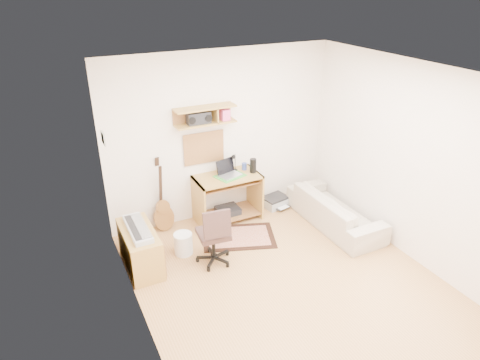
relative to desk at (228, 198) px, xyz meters
name	(u,v)px	position (x,y,z in m)	size (l,w,h in m)	color
floor	(287,281)	(0.03, -1.73, -0.38)	(3.60, 4.00, 0.01)	tan
ceiling	(299,75)	(0.03, -1.73, 2.23)	(3.60, 4.00, 0.01)	white
back_wall	(221,136)	(0.03, 0.28, 0.93)	(3.60, 0.01, 2.60)	white
left_wall	(135,227)	(-1.77, -1.73, 0.93)	(0.01, 4.00, 2.60)	white
right_wall	(409,162)	(1.84, -1.73, 0.93)	(0.01, 4.00, 2.60)	white
wall_shelf	(205,116)	(-0.27, 0.15, 1.32)	(0.90, 0.25, 0.26)	#B88C41
cork_board	(204,148)	(-0.27, 0.25, 0.79)	(0.64, 0.03, 0.49)	tan
wall_photo	(103,138)	(-1.75, -0.23, 1.34)	(0.02, 0.20, 0.15)	#4C8CBF
desk	(228,198)	(0.00, 0.00, 0.00)	(1.00, 0.55, 0.75)	#B88C41
laptop	(230,169)	(0.04, -0.02, 0.50)	(0.32, 0.32, 0.25)	silver
speaker	(253,166)	(0.41, -0.05, 0.49)	(0.10, 0.10, 0.22)	black
desk_lamp	(235,162)	(0.20, 0.14, 0.52)	(0.09, 0.09, 0.28)	black
pencil_cup	(244,166)	(0.34, 0.10, 0.43)	(0.08, 0.08, 0.11)	#304391
boombox	(199,118)	(-0.37, 0.15, 1.30)	(0.34, 0.15, 0.17)	black
rug	(239,237)	(-0.08, -0.56, -0.37)	(1.05, 0.70, 0.01)	#D2AF8D
task_chair	(213,234)	(-0.64, -0.94, 0.07)	(0.45, 0.45, 0.88)	#3B2723
cabinet	(140,249)	(-1.55, -0.61, -0.10)	(0.40, 0.90, 0.55)	#B88C41
music_keyboard	(138,229)	(-1.55, -0.61, 0.21)	(0.23, 0.74, 0.06)	#B2B5BA
guitar	(162,196)	(-1.00, 0.13, 0.20)	(0.31, 0.19, 1.16)	#925F2D
waste_basket	(183,244)	(-0.95, -0.58, -0.22)	(0.26, 0.26, 0.31)	white
printer	(275,201)	(0.89, 0.03, -0.29)	(0.42, 0.32, 0.16)	#A5A8AA
sofa	(335,205)	(1.41, -0.87, -0.04)	(1.72, 0.50, 0.67)	#BDAD95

